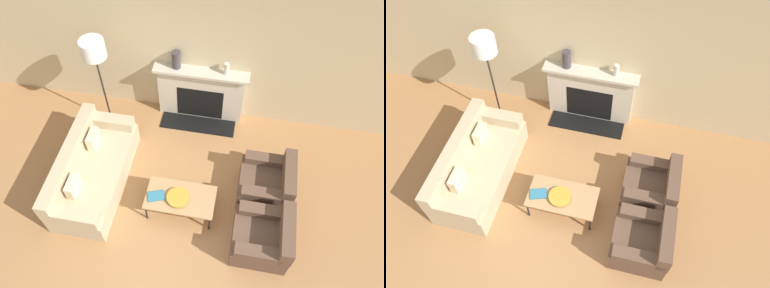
% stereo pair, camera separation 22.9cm
% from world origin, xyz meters
% --- Properties ---
extents(ground_plane, '(18.00, 18.00, 0.00)m').
position_xyz_m(ground_plane, '(0.00, 0.00, 0.00)').
color(ground_plane, '#A87547').
extents(wall_back, '(18.00, 0.06, 2.90)m').
position_xyz_m(wall_back, '(0.00, 2.58, 1.45)').
color(wall_back, '#C6B289').
rests_on(wall_back, ground_plane).
extents(fireplace, '(1.66, 0.59, 1.10)m').
position_xyz_m(fireplace, '(0.25, 2.43, 0.54)').
color(fireplace, beige).
rests_on(fireplace, ground_plane).
extents(couch, '(0.91, 2.01, 0.79)m').
position_xyz_m(couch, '(-1.24, 0.64, 0.30)').
color(couch, tan).
rests_on(couch, ground_plane).
extents(armchair_near, '(0.82, 0.82, 0.73)m').
position_xyz_m(armchair_near, '(1.59, 0.02, 0.27)').
color(armchair_near, brown).
rests_on(armchair_near, ground_plane).
extents(armchair_far, '(0.82, 0.82, 0.73)m').
position_xyz_m(armchair_far, '(1.59, 0.95, 0.27)').
color(armchair_far, brown).
rests_on(armchair_far, ground_plane).
extents(coffee_table, '(1.06, 0.57, 0.39)m').
position_xyz_m(coffee_table, '(0.28, 0.39, 0.37)').
color(coffee_table, tan).
rests_on(coffee_table, ground_plane).
extents(bowl, '(0.34, 0.34, 0.05)m').
position_xyz_m(bowl, '(0.25, 0.35, 0.43)').
color(bowl, '#BC8E2D').
rests_on(bowl, coffee_table).
extents(book, '(0.29, 0.24, 0.02)m').
position_xyz_m(book, '(-0.08, 0.33, 0.41)').
color(book, teal).
rests_on(book, coffee_table).
extents(floor_lamp, '(0.39, 0.39, 1.86)m').
position_xyz_m(floor_lamp, '(-1.38, 1.96, 1.58)').
color(floor_lamp, black).
rests_on(floor_lamp, ground_plane).
extents(mantel_vase_left, '(0.15, 0.15, 0.32)m').
position_xyz_m(mantel_vase_left, '(-0.19, 2.45, 1.26)').
color(mantel_vase_left, '#3D383D').
rests_on(mantel_vase_left, fireplace).
extents(mantel_vase_center_left, '(0.09, 0.09, 0.22)m').
position_xyz_m(mantel_vase_center_left, '(0.66, 2.45, 1.21)').
color(mantel_vase_center_left, beige).
rests_on(mantel_vase_center_left, fireplace).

